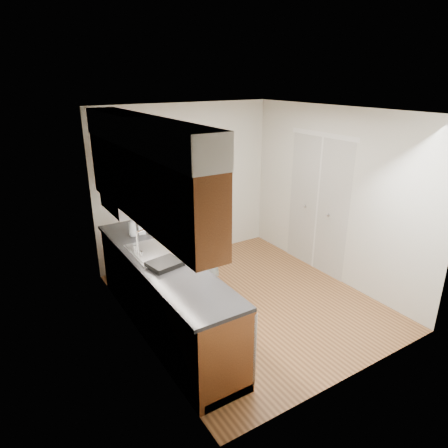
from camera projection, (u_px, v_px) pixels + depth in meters
name	position (u px, v px, depth m)	size (l,w,h in m)	color
floor	(247.00, 301.00, 5.43)	(3.50, 3.50, 0.00)	#9B683B
ceiling	(252.00, 110.00, 4.55)	(3.50, 3.50, 0.00)	white
wall_left	(134.00, 238.00, 4.25)	(0.02, 3.50, 2.50)	silver
wall_right	(334.00, 196.00, 5.73)	(0.02, 3.50, 2.50)	silver
wall_back	(186.00, 184.00, 6.38)	(3.00, 0.02, 2.50)	silver
counter	(164.00, 293.00, 4.66)	(0.64, 2.80, 1.30)	brown
upper_cabinets	(143.00, 171.00, 4.12)	(0.47, 2.80, 1.21)	brown
closet_door	(317.00, 205.00, 6.05)	(0.02, 1.22, 2.05)	silver
floor_mat	(208.00, 304.00, 5.32)	(0.48, 0.82, 0.02)	#605F62
person	(207.00, 234.00, 4.97)	(0.71, 0.47, 2.00)	#9CB3BE
soap_bottle_a	(132.00, 226.00, 5.09)	(0.10, 0.10, 0.26)	silver
soap_bottle_b	(142.00, 227.00, 5.16)	(0.09, 0.09, 0.20)	silver
steel_can	(151.00, 230.00, 5.16)	(0.07, 0.07, 0.13)	#A5A5AA
dish_rack	(165.00, 264.00, 4.30)	(0.34, 0.29, 0.05)	black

